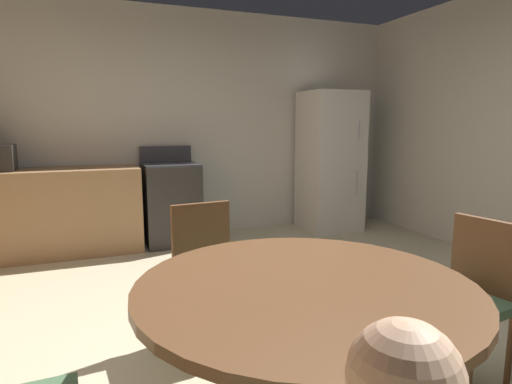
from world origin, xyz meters
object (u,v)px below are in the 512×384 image
(refrigerator, at_px, (330,161))
(chair_east, at_px, (471,291))
(dining_table, at_px, (304,319))
(chair_north, at_px, (208,265))
(oven_range, at_px, (171,203))

(refrigerator, bearing_deg, chair_east, -108.22)
(dining_table, bearing_deg, chair_north, 95.32)
(dining_table, relative_size, chair_north, 1.51)
(dining_table, bearing_deg, refrigerator, 57.80)
(dining_table, height_order, chair_north, chair_north)
(refrigerator, xyz_separation_m, dining_table, (-2.13, -3.38, -0.27))
(oven_range, distance_m, dining_table, 3.44)
(oven_range, relative_size, chair_north, 1.26)
(oven_range, height_order, dining_table, oven_range)
(oven_range, height_order, chair_north, oven_range)
(chair_north, bearing_deg, dining_table, 0.00)
(refrigerator, xyz_separation_m, chair_north, (-2.23, -2.30, -0.38))
(refrigerator, distance_m, chair_east, 3.39)
(dining_table, bearing_deg, chair_east, 9.60)
(oven_range, height_order, refrigerator, refrigerator)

